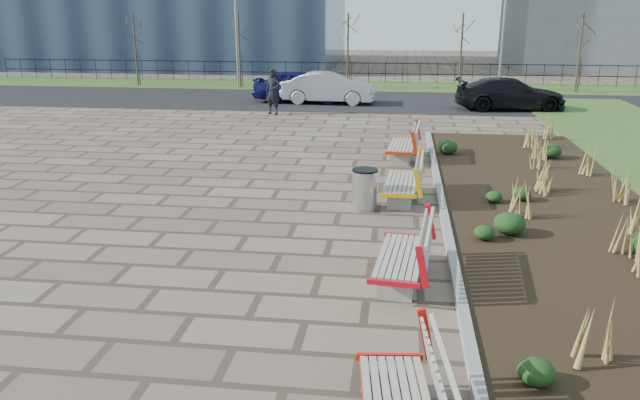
# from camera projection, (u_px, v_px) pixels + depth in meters

# --- Properties ---
(ground) EXTENTS (120.00, 120.00, 0.00)m
(ground) POSITION_uv_depth(u_px,v_px,m) (192.00, 315.00, 9.11)
(ground) COLOR #71604E
(ground) RESTS_ON ground
(planting_bed) EXTENTS (4.50, 18.00, 0.10)m
(planting_bed) POSITION_uv_depth(u_px,v_px,m) (556.00, 219.00, 13.07)
(planting_bed) COLOR black
(planting_bed) RESTS_ON ground
(planting_curb) EXTENTS (0.16, 18.00, 0.15)m
(planting_curb) POSITION_uv_depth(u_px,v_px,m) (444.00, 214.00, 13.35)
(planting_curb) COLOR gray
(planting_curb) RESTS_ON ground
(grass_verge_far) EXTENTS (80.00, 5.00, 0.04)m
(grass_verge_far) POSITION_uv_depth(u_px,v_px,m) (350.00, 86.00, 35.64)
(grass_verge_far) COLOR #33511E
(grass_verge_far) RESTS_ON ground
(road) EXTENTS (80.00, 7.00, 0.02)m
(road) POSITION_uv_depth(u_px,v_px,m) (339.00, 101.00, 29.95)
(road) COLOR black
(road) RESTS_ON ground
(bench_b) EXTENTS (1.10, 2.18, 1.00)m
(bench_b) POSITION_uv_depth(u_px,v_px,m) (401.00, 253.00, 10.08)
(bench_b) COLOR red
(bench_b) RESTS_ON ground
(bench_c) EXTENTS (1.02, 2.15, 1.00)m
(bench_c) POSITION_uv_depth(u_px,v_px,m) (401.00, 180.00, 14.36)
(bench_c) COLOR #D3A30B
(bench_c) RESTS_ON ground
(bench_d) EXTENTS (1.04, 2.16, 1.00)m
(bench_d) POSITION_uv_depth(u_px,v_px,m) (402.00, 143.00, 18.25)
(bench_d) COLOR red
(bench_d) RESTS_ON ground
(litter_bin) EXTENTS (0.55, 0.55, 0.89)m
(litter_bin) POSITION_uv_depth(u_px,v_px,m) (365.00, 190.00, 13.77)
(litter_bin) COLOR #B2B2B7
(litter_bin) RESTS_ON ground
(pedestrian) EXTENTS (0.80, 0.67, 1.88)m
(pedestrian) POSITION_uv_depth(u_px,v_px,m) (273.00, 92.00, 25.95)
(pedestrian) COLOR black
(pedestrian) RESTS_ON ground
(car_blue) EXTENTS (4.42, 1.81, 1.50)m
(car_blue) POSITION_uv_depth(u_px,v_px,m) (300.00, 86.00, 29.34)
(car_blue) COLOR #11114C
(car_blue) RESTS_ON road
(car_silver) EXTENTS (4.37, 1.65, 1.42)m
(car_silver) POSITION_uv_depth(u_px,v_px,m) (328.00, 88.00, 28.91)
(car_silver) COLOR gray
(car_silver) RESTS_ON road
(car_black) EXTENTS (4.88, 2.38, 1.37)m
(car_black) POSITION_uv_depth(u_px,v_px,m) (510.00, 94.00, 27.16)
(car_black) COLOR black
(car_black) RESTS_ON road
(tree_a) EXTENTS (1.40, 1.40, 4.00)m
(tree_a) POSITION_uv_depth(u_px,v_px,m) (135.00, 49.00, 35.08)
(tree_a) COLOR #4C3D2D
(tree_a) RESTS_ON grass_verge_far
(tree_b) EXTENTS (1.40, 1.40, 4.00)m
(tree_b) POSITION_uv_depth(u_px,v_px,m) (239.00, 50.00, 34.35)
(tree_b) COLOR #4C3D2D
(tree_b) RESTS_ON grass_verge_far
(tree_c) EXTENTS (1.40, 1.40, 4.00)m
(tree_c) POSITION_uv_depth(u_px,v_px,m) (348.00, 51.00, 33.62)
(tree_c) COLOR #4C3D2D
(tree_c) RESTS_ON grass_verge_far
(tree_d) EXTENTS (1.40, 1.40, 4.00)m
(tree_d) POSITION_uv_depth(u_px,v_px,m) (461.00, 52.00, 32.89)
(tree_d) COLOR #4C3D2D
(tree_d) RESTS_ON grass_verge_far
(tree_e) EXTENTS (1.40, 1.40, 4.00)m
(tree_e) POSITION_uv_depth(u_px,v_px,m) (579.00, 53.00, 32.16)
(tree_e) COLOR #4C3D2D
(tree_e) RESTS_ON grass_verge_far
(lamp_west) EXTENTS (0.24, 0.60, 6.00)m
(lamp_west) POSITION_uv_depth(u_px,v_px,m) (236.00, 32.00, 33.58)
(lamp_west) COLOR gray
(lamp_west) RESTS_ON grass_verge_far
(lamp_east) EXTENTS (0.24, 0.60, 6.00)m
(lamp_east) POSITION_uv_depth(u_px,v_px,m) (503.00, 33.00, 31.88)
(lamp_east) COLOR gray
(lamp_east) RESTS_ON grass_verge_far
(railing_fence) EXTENTS (44.00, 0.10, 1.20)m
(railing_fence) POSITION_uv_depth(u_px,v_px,m) (352.00, 72.00, 36.88)
(railing_fence) COLOR black
(railing_fence) RESTS_ON grass_verge_far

